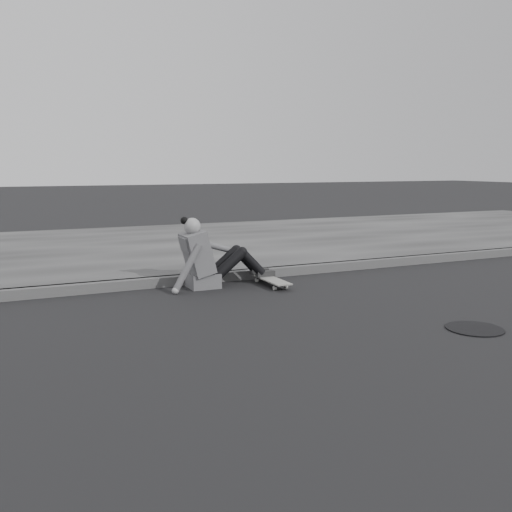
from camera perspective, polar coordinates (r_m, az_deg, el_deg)
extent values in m
plane|color=black|center=(4.93, 2.70, -8.40)|extent=(80.00, 80.00, 0.00)
cube|color=#474747|center=(7.24, -6.68, -2.32)|extent=(24.00, 0.16, 0.12)
cube|color=#383838|center=(10.11, -11.96, 0.79)|extent=(24.00, 6.00, 0.12)
cylinder|color=black|center=(5.60, 21.02, -6.81)|extent=(0.51, 0.51, 0.01)
cylinder|color=#989892|center=(6.83, 1.89, -3.22)|extent=(0.03, 0.05, 0.05)
cylinder|color=#989892|center=(6.90, 3.00, -3.11)|extent=(0.03, 0.05, 0.05)
cylinder|color=#989892|center=(7.29, 0.07, -2.43)|extent=(0.03, 0.05, 0.05)
cylinder|color=#989892|center=(7.36, 1.13, -2.33)|extent=(0.03, 0.05, 0.05)
cube|color=#2B2B2D|center=(6.86, 2.45, -2.93)|extent=(0.16, 0.04, 0.03)
cube|color=#2B2B2D|center=(7.32, 0.60, -2.17)|extent=(0.16, 0.04, 0.03)
cube|color=slate|center=(7.08, 1.50, -2.34)|extent=(0.20, 0.78, 0.02)
cube|color=#535355|center=(7.01, -5.30, -2.42)|extent=(0.36, 0.34, 0.18)
cube|color=#535355|center=(6.92, -5.89, 0.29)|extent=(0.37, 0.40, 0.57)
cube|color=#535355|center=(6.87, -6.93, 1.21)|extent=(0.14, 0.30, 0.20)
cylinder|color=gray|center=(6.88, -6.31, 2.24)|extent=(0.09, 0.09, 0.08)
sphere|color=gray|center=(6.86, -6.41, 2.98)|extent=(0.20, 0.20, 0.20)
sphere|color=black|center=(6.85, -7.19, 3.55)|extent=(0.09, 0.09, 0.09)
cylinder|color=black|center=(7.00, -2.64, -0.78)|extent=(0.43, 0.13, 0.39)
cylinder|color=black|center=(7.16, -3.18, -0.56)|extent=(0.43, 0.13, 0.39)
cylinder|color=black|center=(7.11, -0.40, -0.65)|extent=(0.35, 0.11, 0.36)
cylinder|color=black|center=(7.27, -0.98, -0.43)|extent=(0.35, 0.11, 0.36)
sphere|color=black|center=(7.04, -1.41, 0.39)|extent=(0.13, 0.13, 0.13)
sphere|color=black|center=(7.20, -1.97, 0.59)|extent=(0.13, 0.13, 0.13)
cube|color=#272727|center=(7.22, 0.94, -1.78)|extent=(0.24, 0.08, 0.07)
cube|color=#272727|center=(7.38, 0.34, -1.54)|extent=(0.24, 0.08, 0.07)
cylinder|color=#535355|center=(6.69, -6.91, -1.25)|extent=(0.38, 0.08, 0.58)
sphere|color=gray|center=(6.69, -8.07, -3.46)|extent=(0.08, 0.08, 0.08)
cylinder|color=#535355|center=(7.14, -4.48, 1.07)|extent=(0.48, 0.08, 0.21)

